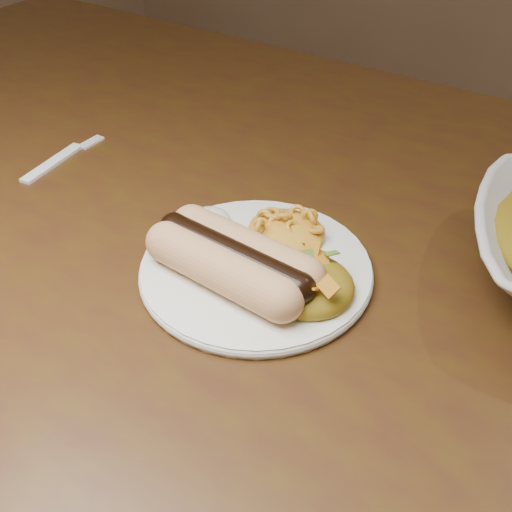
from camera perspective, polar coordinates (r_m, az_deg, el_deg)
The scene contains 7 objects.
table at distance 0.74m, azimuth -3.20°, elevation -0.58°, with size 1.60×0.90×0.75m.
plate at distance 0.57m, azimuth 0.00°, elevation -1.23°, with size 0.22×0.22×0.01m, color white.
hotdog at distance 0.54m, azimuth -2.20°, elevation -0.26°, with size 0.15×0.08×0.04m.
mac_and_cheese at distance 0.60m, azimuth 2.93°, elevation 3.22°, with size 0.08×0.07×0.03m, color gold.
sour_cream at distance 0.61m, azimuth -4.52°, elevation 3.61°, with size 0.05×0.05×0.03m, color white.
taco_salad at distance 0.53m, azimuth 4.82°, elevation -2.04°, with size 0.09×0.08×0.04m.
fork at distance 0.79m, azimuth -18.81°, elevation 8.41°, with size 0.02×0.14×0.00m, color white.
Camera 1 is at (0.35, -0.45, 1.12)m, focal length 42.00 mm.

